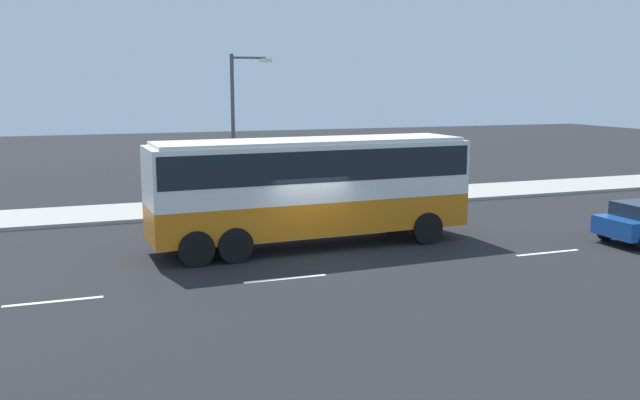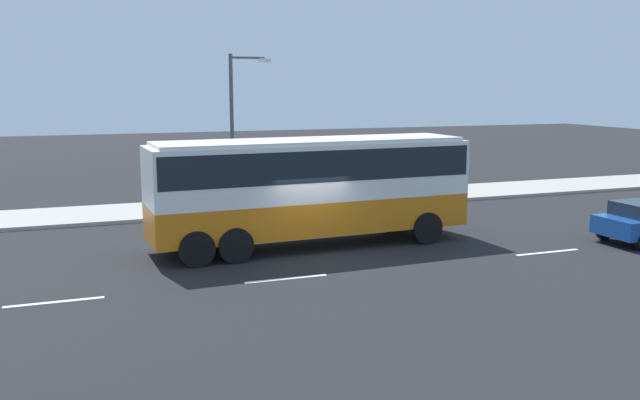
% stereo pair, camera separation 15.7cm
% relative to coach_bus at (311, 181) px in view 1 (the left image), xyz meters
% --- Properties ---
extents(ground_plane, '(120.00, 120.00, 0.00)m').
position_rel_coach_bus_xyz_m(ground_plane, '(-0.42, -1.25, -2.24)').
color(ground_plane, black).
extents(sidewalk_curb, '(80.00, 4.00, 0.15)m').
position_rel_coach_bus_xyz_m(sidewalk_curb, '(-0.42, 8.01, -2.16)').
color(sidewalk_curb, '#A8A399').
rests_on(sidewalk_curb, ground_plane).
extents(lane_centreline, '(43.31, 0.16, 0.01)m').
position_rel_coach_bus_xyz_m(lane_centreline, '(1.26, -3.54, -2.23)').
color(lane_centreline, white).
rests_on(lane_centreline, ground_plane).
extents(coach_bus, '(10.86, 3.10, 3.62)m').
position_rel_coach_bus_xyz_m(coach_bus, '(0.00, 0.00, 0.00)').
color(coach_bus, orange).
rests_on(coach_bus, ground_plane).
extents(pedestrian_near_curb, '(0.32, 0.32, 1.69)m').
position_rel_coach_bus_xyz_m(pedestrian_near_curb, '(3.91, 6.44, -1.11)').
color(pedestrian_near_curb, black).
rests_on(pedestrian_near_curb, sidewalk_curb).
extents(street_lamp, '(1.77, 0.24, 6.51)m').
position_rel_coach_bus_xyz_m(street_lamp, '(-0.93, 6.75, 1.68)').
color(street_lamp, '#47474C').
rests_on(street_lamp, sidewalk_curb).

